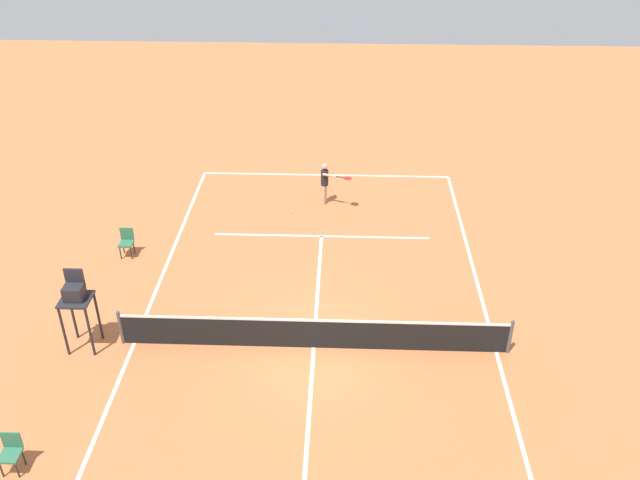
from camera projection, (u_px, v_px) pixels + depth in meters
ground_plane at (314, 347)px, 18.68m from camera, size 60.00×60.00×0.00m
court_lines at (314, 347)px, 18.68m from camera, size 10.01×21.48×0.01m
tennis_net at (314, 333)px, 18.42m from camera, size 10.61×0.10×1.07m
player_serving at (326, 180)px, 25.22m from camera, size 1.18×0.88×1.64m
tennis_ball at (292, 211)px, 25.12m from camera, size 0.07×0.07×0.07m
umpire_chair at (76, 298)px, 17.91m from camera, size 0.80×0.80×2.41m
courtside_chair_near at (11, 451)px, 14.93m from camera, size 0.44×0.46×0.95m
courtside_chair_mid at (127, 241)px, 22.40m from camera, size 0.44×0.46×0.95m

